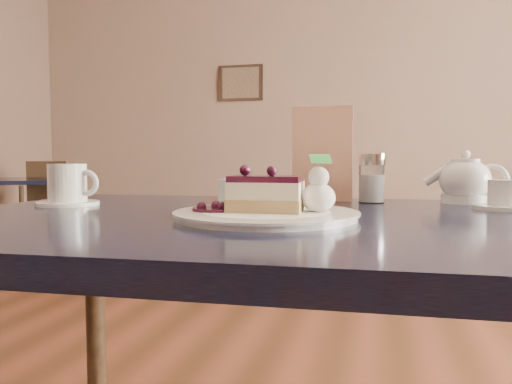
% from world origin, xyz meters
% --- Properties ---
extents(main_table, '(1.25, 0.86, 0.76)m').
position_xyz_m(main_table, '(-0.14, 0.34, 0.68)').
color(main_table, black).
rests_on(main_table, ground).
extents(dessert_plate, '(0.30, 0.30, 0.01)m').
position_xyz_m(dessert_plate, '(-0.14, 0.29, 0.77)').
color(dessert_plate, white).
rests_on(dessert_plate, main_table).
extents(cheesecake_slice, '(0.12, 0.09, 0.06)m').
position_xyz_m(cheesecake_slice, '(-0.14, 0.29, 0.80)').
color(cheesecake_slice, tan).
rests_on(cheesecake_slice, dessert_plate).
extents(whipped_cream, '(0.06, 0.06, 0.05)m').
position_xyz_m(whipped_cream, '(-0.05, 0.31, 0.80)').
color(whipped_cream, white).
rests_on(whipped_cream, dessert_plate).
extents(berry_sauce, '(0.08, 0.08, 0.01)m').
position_xyz_m(berry_sauce, '(-0.22, 0.29, 0.77)').
color(berry_sauce, '#3E0C25').
rests_on(berry_sauce, dessert_plate).
extents(coffee_set, '(0.14, 0.13, 0.09)m').
position_xyz_m(coffee_set, '(-0.61, 0.42, 0.80)').
color(coffee_set, white).
rests_on(coffee_set, main_table).
extents(tea_set, '(0.22, 0.24, 0.11)m').
position_xyz_m(tea_set, '(0.24, 0.66, 0.80)').
color(tea_set, white).
rests_on(tea_set, main_table).
extents(menu_card, '(0.14, 0.04, 0.22)m').
position_xyz_m(menu_card, '(-0.09, 0.67, 0.87)').
color(menu_card, '#FFEDBE').
rests_on(menu_card, main_table).
extents(sugar_shaker, '(0.06, 0.06, 0.11)m').
position_xyz_m(sugar_shaker, '(0.03, 0.64, 0.82)').
color(sugar_shaker, white).
rests_on(sugar_shaker, main_table).
extents(napkin_stack, '(0.13, 0.13, 0.05)m').
position_xyz_m(napkin_stack, '(-0.27, 0.67, 0.78)').
color(napkin_stack, white).
rests_on(napkin_stack, main_table).
extents(bg_table_far_left, '(1.09, 1.62, 1.08)m').
position_xyz_m(bg_table_far_left, '(-3.20, 3.28, 0.06)').
color(bg_table_far_left, black).
rests_on(bg_table_far_left, ground).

